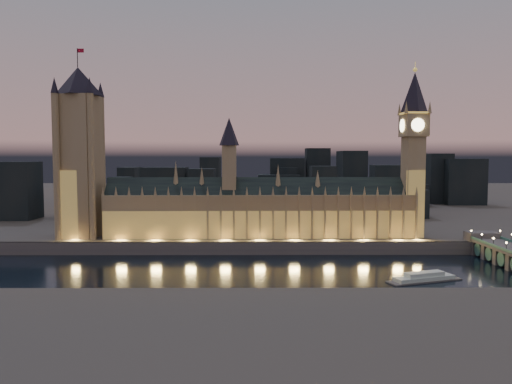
{
  "coord_description": "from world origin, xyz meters",
  "views": [
    {
      "loc": [
        3.67,
        -264.4,
        60.47
      ],
      "look_at": [
        5.0,
        55.0,
        38.0
      ],
      "focal_mm": 35.0,
      "sensor_mm": 36.0,
      "label": 1
    }
  ],
  "objects_px": {
    "palace_of_westminster": "(258,209)",
    "elizabeth_tower": "(414,140)",
    "river_boat": "(424,278)",
    "victoria_tower": "(80,144)"
  },
  "relations": [
    {
      "from": "river_boat",
      "to": "palace_of_westminster",
      "type": "bearing_deg",
      "value": 132.69
    },
    {
      "from": "river_boat",
      "to": "elizabeth_tower",
      "type": "bearing_deg",
      "value": 76.34
    },
    {
      "from": "palace_of_westminster",
      "to": "river_boat",
      "type": "distance_m",
      "value": 120.89
    },
    {
      "from": "victoria_tower",
      "to": "elizabeth_tower",
      "type": "xyz_separation_m",
      "value": [
        218.0,
        0.0,
        2.86
      ]
    },
    {
      "from": "palace_of_westminster",
      "to": "river_boat",
      "type": "xyz_separation_m",
      "value": [
        80.23,
        -86.96,
        -24.81
      ]
    },
    {
      "from": "elizabeth_tower",
      "to": "river_boat",
      "type": "xyz_separation_m",
      "value": [
        -21.17,
        -87.14,
        -70.0
      ]
    },
    {
      "from": "elizabeth_tower",
      "to": "river_boat",
      "type": "relative_size",
      "value": 2.91
    },
    {
      "from": "elizabeth_tower",
      "to": "palace_of_westminster",
      "type": "bearing_deg",
      "value": -179.9
    },
    {
      "from": "palace_of_westminster",
      "to": "elizabeth_tower",
      "type": "height_order",
      "value": "elizabeth_tower"
    },
    {
      "from": "victoria_tower",
      "to": "elizabeth_tower",
      "type": "height_order",
      "value": "victoria_tower"
    }
  ]
}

